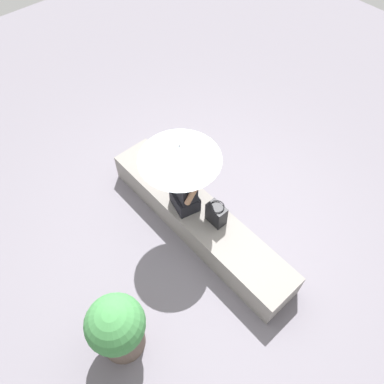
{
  "coord_description": "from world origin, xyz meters",
  "views": [
    {
      "loc": [
        1.9,
        -1.81,
        4.39
      ],
      "look_at": [
        -0.1,
        -0.03,
        0.77
      ],
      "focal_mm": 35.02,
      "sensor_mm": 36.0,
      "label": 1
    }
  ],
  "objects_px": {
    "parasol": "(180,152)",
    "handbag_black": "(216,214)",
    "magazine": "(151,162)",
    "planter_near": "(117,328)",
    "person_seated": "(185,187)"
  },
  "relations": [
    {
      "from": "parasol",
      "to": "handbag_black",
      "type": "distance_m",
      "value": 0.98
    },
    {
      "from": "handbag_black",
      "to": "magazine",
      "type": "height_order",
      "value": "handbag_black"
    },
    {
      "from": "handbag_black",
      "to": "planter_near",
      "type": "distance_m",
      "value": 1.71
    },
    {
      "from": "person_seated",
      "to": "magazine",
      "type": "distance_m",
      "value": 0.95
    },
    {
      "from": "person_seated",
      "to": "handbag_black",
      "type": "distance_m",
      "value": 0.51
    },
    {
      "from": "parasol",
      "to": "planter_near",
      "type": "distance_m",
      "value": 1.92
    },
    {
      "from": "person_seated",
      "to": "planter_near",
      "type": "height_order",
      "value": "person_seated"
    },
    {
      "from": "handbag_black",
      "to": "parasol",
      "type": "bearing_deg",
      "value": -159.6
    },
    {
      "from": "handbag_black",
      "to": "planter_near",
      "type": "bearing_deg",
      "value": -79.85
    },
    {
      "from": "parasol",
      "to": "magazine",
      "type": "relative_size",
      "value": 4.09
    },
    {
      "from": "parasol",
      "to": "handbag_black",
      "type": "relative_size",
      "value": 3.6
    },
    {
      "from": "planter_near",
      "to": "parasol",
      "type": "bearing_deg",
      "value": 116.52
    },
    {
      "from": "person_seated",
      "to": "handbag_black",
      "type": "relative_size",
      "value": 2.83
    },
    {
      "from": "magazine",
      "to": "parasol",
      "type": "bearing_deg",
      "value": -22.5
    },
    {
      "from": "parasol",
      "to": "handbag_black",
      "type": "xyz_separation_m",
      "value": [
        0.45,
        0.17,
        -0.85
      ]
    }
  ]
}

